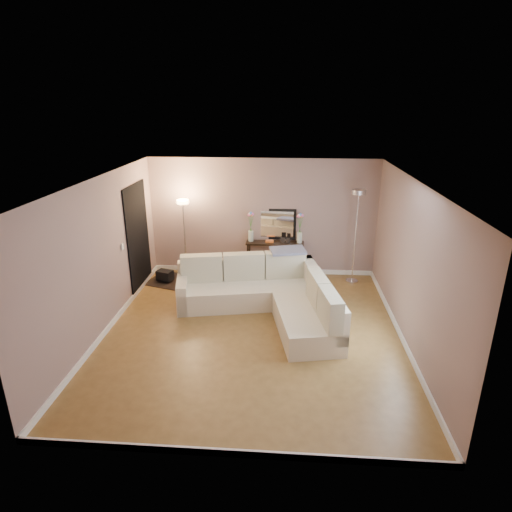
# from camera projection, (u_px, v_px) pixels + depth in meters

# --- Properties ---
(floor) EXTENTS (5.00, 5.50, 0.01)m
(floor) POSITION_uv_depth(u_px,v_px,m) (253.00, 332.00, 7.33)
(floor) COLOR olive
(floor) RESTS_ON ground
(ceiling) EXTENTS (5.00, 5.50, 0.01)m
(ceiling) POSITION_uv_depth(u_px,v_px,m) (252.00, 180.00, 6.44)
(ceiling) COLOR white
(ceiling) RESTS_ON ground
(wall_back) EXTENTS (5.00, 0.02, 2.60)m
(wall_back) POSITION_uv_depth(u_px,v_px,m) (263.00, 217.00, 9.47)
(wall_back) COLOR gray
(wall_back) RESTS_ON ground
(wall_front) EXTENTS (5.00, 0.02, 2.60)m
(wall_front) POSITION_uv_depth(u_px,v_px,m) (230.00, 358.00, 4.30)
(wall_front) COLOR gray
(wall_front) RESTS_ON ground
(wall_left) EXTENTS (0.02, 5.50, 2.60)m
(wall_left) POSITION_uv_depth(u_px,v_px,m) (101.00, 257.00, 7.06)
(wall_left) COLOR gray
(wall_left) RESTS_ON ground
(wall_right) EXTENTS (0.02, 5.50, 2.60)m
(wall_right) POSITION_uv_depth(u_px,v_px,m) (411.00, 265.00, 6.71)
(wall_right) COLOR gray
(wall_right) RESTS_ON ground
(baseboard_back) EXTENTS (5.00, 0.03, 0.10)m
(baseboard_back) POSITION_uv_depth(u_px,v_px,m) (262.00, 270.00, 9.87)
(baseboard_back) COLOR white
(baseboard_back) RESTS_ON ground
(baseboard_front) EXTENTS (5.00, 0.03, 0.10)m
(baseboard_front) POSITION_uv_depth(u_px,v_px,m) (232.00, 453.00, 4.75)
(baseboard_front) COLOR white
(baseboard_front) RESTS_ON ground
(baseboard_left) EXTENTS (0.03, 5.50, 0.10)m
(baseboard_left) POSITION_uv_depth(u_px,v_px,m) (111.00, 324.00, 7.48)
(baseboard_left) COLOR white
(baseboard_left) RESTS_ON ground
(baseboard_right) EXTENTS (0.03, 5.50, 0.10)m
(baseboard_right) POSITION_uv_depth(u_px,v_px,m) (401.00, 335.00, 7.14)
(baseboard_right) COLOR white
(baseboard_right) RESTS_ON ground
(doorway) EXTENTS (0.02, 1.20, 2.20)m
(doorway) POSITION_uv_depth(u_px,v_px,m) (138.00, 238.00, 8.72)
(doorway) COLOR black
(doorway) RESTS_ON ground
(switch_plate) EXTENTS (0.02, 0.08, 0.12)m
(switch_plate) POSITION_uv_depth(u_px,v_px,m) (122.00, 247.00, 7.89)
(switch_plate) COLOR white
(switch_plate) RESTS_ON ground
(sectional_sofa) EXTENTS (3.12, 2.70, 0.94)m
(sectional_sofa) POSITION_uv_depth(u_px,v_px,m) (268.00, 294.00, 7.94)
(sectional_sofa) COLOR beige
(sectional_sofa) RESTS_ON floor
(throw_blanket) EXTENTS (0.75, 0.54, 0.09)m
(throw_blanket) POSITION_uv_depth(u_px,v_px,m) (288.00, 250.00, 8.40)
(throw_blanket) COLOR slate
(throw_blanket) RESTS_ON sectional_sofa
(console_table) EXTENTS (1.29, 0.39, 0.78)m
(console_table) POSITION_uv_depth(u_px,v_px,m) (271.00, 256.00, 9.60)
(console_table) COLOR black
(console_table) RESTS_ON floor
(leaning_mirror) EXTENTS (0.90, 0.08, 0.71)m
(leaning_mirror) POSITION_uv_depth(u_px,v_px,m) (276.00, 224.00, 9.50)
(leaning_mirror) COLOR black
(leaning_mirror) RESTS_ON console_table
(table_decor) EXTENTS (0.54, 0.12, 0.13)m
(table_decor) POSITION_uv_depth(u_px,v_px,m) (275.00, 241.00, 9.43)
(table_decor) COLOR orange
(table_decor) RESTS_ON console_table
(flower_vase_left) EXTENTS (0.15, 0.12, 0.67)m
(flower_vase_left) POSITION_uv_depth(u_px,v_px,m) (251.00, 229.00, 9.43)
(flower_vase_left) COLOR silver
(flower_vase_left) RESTS_ON console_table
(flower_vase_right) EXTENTS (0.15, 0.12, 0.67)m
(flower_vase_right) POSITION_uv_depth(u_px,v_px,m) (300.00, 230.00, 9.32)
(flower_vase_right) COLOR silver
(flower_vase_right) RESTS_ON console_table
(floor_lamp_lit) EXTENTS (0.31, 0.31, 1.76)m
(floor_lamp_lit) POSITION_uv_depth(u_px,v_px,m) (184.00, 223.00, 9.21)
(floor_lamp_lit) COLOR silver
(floor_lamp_lit) RESTS_ON floor
(floor_lamp_unlit) EXTENTS (0.37, 0.37, 2.03)m
(floor_lamp_unlit) POSITION_uv_depth(u_px,v_px,m) (357.00, 218.00, 8.89)
(floor_lamp_unlit) COLOR silver
(floor_lamp_unlit) RESTS_ON floor
(charcoal_rug) EXTENTS (1.35, 1.17, 0.02)m
(charcoal_rug) POSITION_uv_depth(u_px,v_px,m) (176.00, 281.00, 9.38)
(charcoal_rug) COLOR black
(charcoal_rug) RESTS_ON floor
(black_bag) EXTENTS (0.38, 0.32, 0.21)m
(black_bag) POSITION_uv_depth(u_px,v_px,m) (165.00, 275.00, 9.31)
(black_bag) COLOR black
(black_bag) RESTS_ON charcoal_rug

